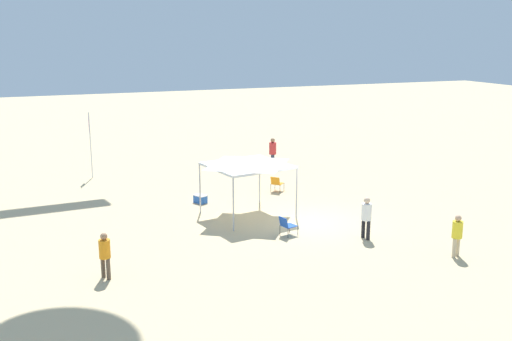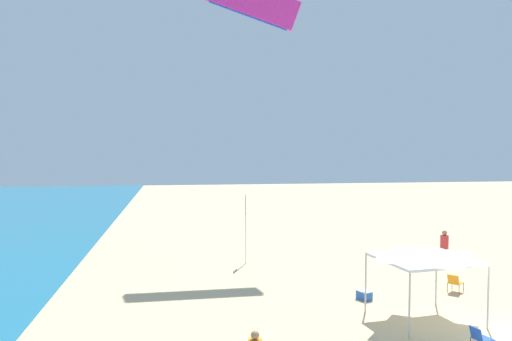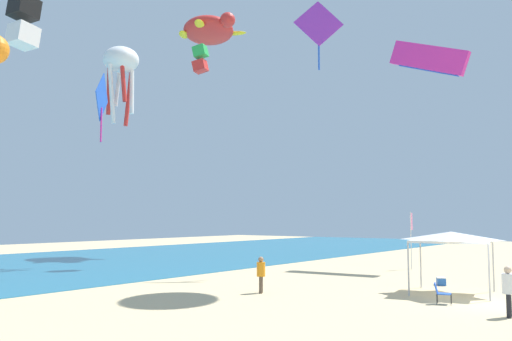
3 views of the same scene
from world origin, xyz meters
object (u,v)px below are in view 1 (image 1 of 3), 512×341
(folding_chair_facing_ocean, at_px, (287,224))
(person_watching_sky, at_px, (366,215))
(person_by_tent, at_px, (105,252))
(cooler_box, at_px, (200,199))
(person_kite_handler, at_px, (273,150))
(person_beachcomber, at_px, (457,232))
(canopy_tent, at_px, (247,162))
(folding_chair_right_of_tent, at_px, (277,183))
(banner_flag, at_px, (90,139))

(folding_chair_facing_ocean, bearing_deg, person_watching_sky, -133.39)
(folding_chair_facing_ocean, relative_size, person_by_tent, 0.51)
(cooler_box, height_order, person_kite_handler, person_kite_handler)
(person_beachcomber, bearing_deg, cooler_box, -81.33)
(canopy_tent, xyz_separation_m, folding_chair_right_of_tent, (3.33, -2.89, -2.01))
(folding_chair_right_of_tent, relative_size, cooler_box, 1.11)
(person_kite_handler, bearing_deg, canopy_tent, -16.22)
(canopy_tent, distance_m, folding_chair_right_of_tent, 4.85)
(cooler_box, bearing_deg, person_watching_sky, -147.77)
(canopy_tent, bearing_deg, person_kite_handler, -29.91)
(banner_flag, distance_m, person_watching_sky, 17.25)
(person_by_tent, relative_size, person_watching_sky, 0.94)
(person_watching_sky, height_order, person_beachcomber, person_watching_sky)
(folding_chair_right_of_tent, bearing_deg, banner_flag, 9.77)
(person_watching_sky, bearing_deg, canopy_tent, -152.89)
(banner_flag, bearing_deg, person_watching_sky, -148.80)
(banner_flag, xyz_separation_m, person_beachcomber, (-17.65, -10.95, -1.31))
(person_kite_handler, height_order, person_watching_sky, person_kite_handler)
(cooler_box, height_order, banner_flag, banner_flag)
(folding_chair_right_of_tent, xyz_separation_m, person_by_tent, (-8.18, 9.87, 0.47))
(folding_chair_right_of_tent, height_order, person_watching_sky, person_watching_sky)
(banner_flag, height_order, person_by_tent, banner_flag)
(person_by_tent, height_order, person_watching_sky, person_watching_sky)
(person_watching_sky, xyz_separation_m, person_beachcomber, (-2.94, -2.03, -0.07))
(person_by_tent, bearing_deg, banner_flag, -34.13)
(folding_chair_right_of_tent, relative_size, folding_chair_facing_ocean, 1.00)
(person_by_tent, bearing_deg, folding_chair_facing_ocean, -106.17)
(person_beachcomber, bearing_deg, folding_chair_right_of_tent, -101.79)
(canopy_tent, height_order, cooler_box, canopy_tent)
(folding_chair_facing_ocean, bearing_deg, person_by_tent, 87.92)
(banner_flag, distance_m, person_by_tent, 15.02)
(person_watching_sky, bearing_deg, person_beachcomber, 26.67)
(folding_chair_facing_ocean, distance_m, banner_flag, 14.66)
(banner_flag, height_order, person_watching_sky, banner_flag)
(person_kite_handler, distance_m, person_watching_sky, 13.35)
(folding_chair_right_of_tent, bearing_deg, person_beachcomber, 150.50)
(canopy_tent, distance_m, person_watching_sky, 5.90)
(banner_flag, bearing_deg, folding_chair_facing_ocean, -155.11)
(person_by_tent, bearing_deg, person_beachcomber, -131.61)
(person_beachcomber, bearing_deg, person_by_tent, -36.91)
(person_by_tent, height_order, person_beachcomber, person_by_tent)
(person_by_tent, relative_size, person_beachcomber, 1.00)
(person_beachcomber, bearing_deg, banner_flag, -82.48)
(folding_chair_right_of_tent, xyz_separation_m, person_kite_handler, (5.25, -2.04, 0.60))
(folding_chair_right_of_tent, relative_size, person_beachcomber, 0.51)
(cooler_box, height_order, person_beachcomber, person_beachcomber)
(folding_chair_facing_ocean, xyz_separation_m, person_by_tent, (-1.70, 7.47, 0.47))
(canopy_tent, xyz_separation_m, person_beachcomber, (-7.60, -5.32, -1.55))
(canopy_tent, distance_m, person_by_tent, 8.63)
(person_watching_sky, bearing_deg, folding_chair_facing_ocean, -126.53)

